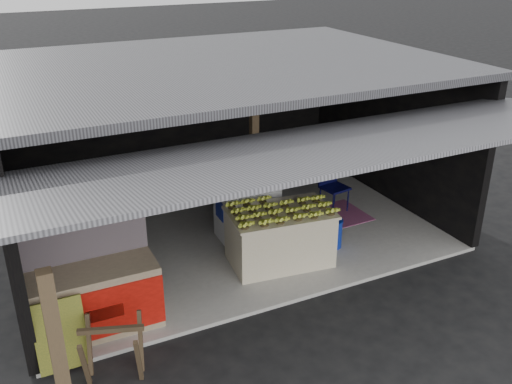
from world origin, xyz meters
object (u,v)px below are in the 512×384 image
white_crate (247,208)px  neighbor_stall (96,296)px  sawhorse (113,347)px  plastic_chair (331,182)px  banana_table (280,237)px  water_barrel (332,234)px

white_crate → neighbor_stall: neighbor_stall is taller
neighbor_stall → sawhorse: size_ratio=2.00×
plastic_chair → sawhorse: bearing=-159.1°
sawhorse → banana_table: bearing=44.9°
banana_table → sawhorse: 3.30m
neighbor_stall → plastic_chair: neighbor_stall is taller
water_barrel → plastic_chair: 1.51m
sawhorse → water_barrel: size_ratio=1.78×
neighbor_stall → plastic_chair: bearing=20.7°
white_crate → sawhorse: 3.76m
sawhorse → plastic_chair: (4.77, 2.74, 0.16)m
white_crate → water_barrel: white_crate is taller
banana_table → sawhorse: (-2.97, -1.44, -0.04)m
neighbor_stall → white_crate: bearing=27.3°
banana_table → water_barrel: bearing=9.2°
water_barrel → plastic_chair: plastic_chair is taller
banana_table → white_crate: (-0.10, 0.99, 0.10)m
plastic_chair → banana_table: bearing=-153.0°
neighbor_stall → water_barrel: bearing=7.5°
neighbor_stall → sawhorse: neighbor_stall is taller
sawhorse → white_crate: bearing=59.3°
neighbor_stall → sawhorse: 0.99m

